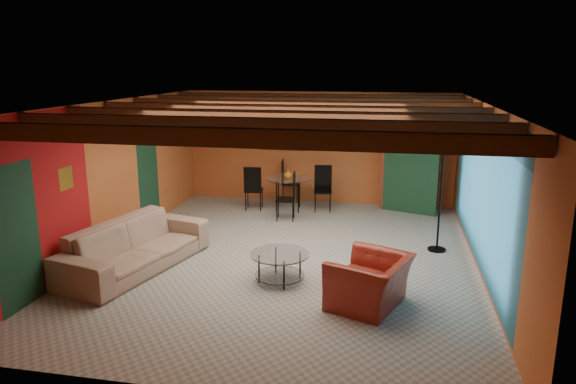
% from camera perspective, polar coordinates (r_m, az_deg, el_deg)
% --- Properties ---
extents(room, '(6.52, 8.01, 2.71)m').
position_cam_1_polar(room, '(8.88, -0.11, 7.48)').
color(room, gray).
rests_on(room, ground).
extents(sofa, '(1.69, 2.93, 0.80)m').
position_cam_1_polar(sofa, '(9.09, -16.24, -5.63)').
color(sofa, '#91715E').
rests_on(sofa, ground).
extents(armchair, '(1.30, 1.38, 0.72)m').
position_cam_1_polar(armchair, '(7.54, 8.88, -9.63)').
color(armchair, maroon).
rests_on(armchair, ground).
extents(coffee_table, '(1.20, 1.20, 0.47)m').
position_cam_1_polar(coffee_table, '(8.28, -0.91, -8.19)').
color(coffee_table, silver).
rests_on(coffee_table, ground).
extents(dining_table, '(2.26, 2.26, 1.06)m').
position_cam_1_polar(dining_table, '(12.19, 0.02, 0.45)').
color(dining_table, silver).
rests_on(dining_table, ground).
extents(armoire, '(1.35, 0.97, 2.13)m').
position_cam_1_polar(armoire, '(12.46, 13.18, 2.90)').
color(armoire, maroon).
rests_on(armoire, ground).
extents(floor_lamp, '(0.46, 0.46, 2.03)m').
position_cam_1_polar(floor_lamp, '(9.79, 16.26, -0.50)').
color(floor_lamp, black).
rests_on(floor_lamp, ground).
extents(ceiling_fan, '(1.50, 1.50, 0.44)m').
position_cam_1_polar(ceiling_fan, '(8.77, -0.26, 7.40)').
color(ceiling_fan, '#472614').
rests_on(ceiling_fan, ceiling).
extents(painting, '(1.05, 0.03, 0.65)m').
position_cam_1_polar(painting, '(12.89, -0.68, 6.24)').
color(painting, black).
rests_on(painting, wall_back).
extents(potted_plant, '(0.53, 0.49, 0.51)m').
position_cam_1_polar(potted_plant, '(12.29, 13.52, 8.96)').
color(potted_plant, '#26661E').
rests_on(potted_plant, armoire).
extents(vase, '(0.19, 0.19, 0.19)m').
position_cam_1_polar(vase, '(12.07, 0.02, 3.34)').
color(vase, orange).
rests_on(vase, dining_table).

